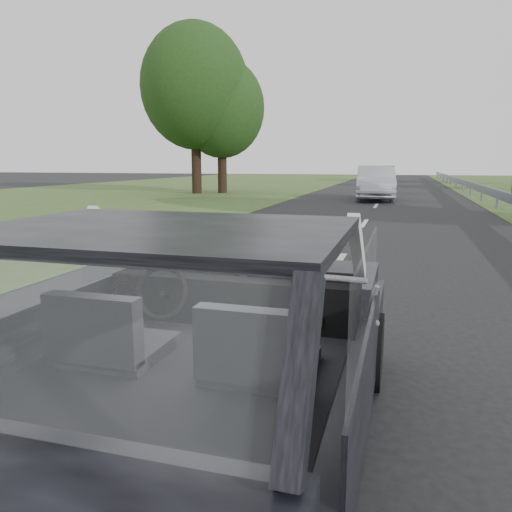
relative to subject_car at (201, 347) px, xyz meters
The scene contains 10 objects.
ground 0.72m from the subject_car, ahead, with size 140.00×140.00×0.00m, color black.
subject_car is the anchor object (origin of this frame).
dashboard 0.64m from the subject_car, 90.00° to the left, with size 1.58×0.45×0.30m, color black.
driver_seat 0.52m from the subject_car, 144.06° to the right, with size 0.50×0.72×0.42m, color black.
passenger_seat 0.52m from the subject_car, 35.94° to the right, with size 0.50×0.72×0.42m, color black.
steering_wheel 0.55m from the subject_car, 140.48° to the left, with size 0.36×0.36×0.04m, color black.
cat 0.78m from the subject_car, 62.77° to the left, with size 0.64×0.20×0.29m, color #94939C.
other_car 21.47m from the subject_car, 90.64° to the left, with size 1.88×4.77×1.57m, color #B3B8C4.
tree_5 25.88m from the subject_car, 113.11° to the left, with size 5.81×5.81×8.80m, color #1B3314, non-canonical shape.
tree_6 25.99m from the subject_car, 109.92° to the left, with size 4.72×4.72×7.14m, color #1B3314, non-canonical shape.
Camera 1 is at (1.02, -2.40, 1.72)m, focal length 35.00 mm.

